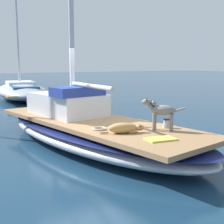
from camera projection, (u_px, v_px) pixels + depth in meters
ground_plane at (93, 145)px, 8.04m from camera, size 120.00×120.00×0.00m
sailboat_main at (93, 133)px, 7.99m from camera, size 3.79×7.57×0.66m
cabin_house at (68, 103)px, 8.71m from camera, size 1.78×2.45×0.84m
dog_grey at (161, 111)px, 6.68m from camera, size 0.72×0.73×0.70m
dog_tan at (124, 128)px, 6.47m from camera, size 0.93×0.43×0.22m
deck_winch at (166, 123)px, 7.01m from camera, size 0.16×0.16×0.21m
coiled_rope at (99, 129)px, 6.82m from camera, size 0.32×0.32×0.04m
deck_towel at (161, 139)px, 5.91m from camera, size 0.61×0.44×0.03m
moored_boat_far_astern at (21, 90)px, 18.35m from camera, size 3.51×7.39×6.93m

